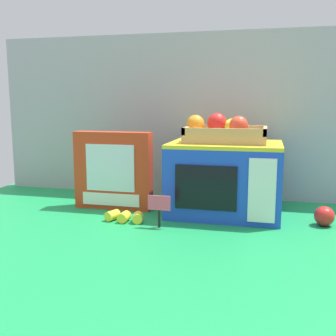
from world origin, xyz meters
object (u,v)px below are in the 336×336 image
(toy_microwave, at_px, (225,178))
(loose_toy_apple, at_px, (324,216))
(food_groups_crate, at_px, (224,132))
(loose_toy_banana, at_px, (125,217))
(cookie_set_box, at_px, (113,171))
(price_sign, at_px, (159,206))

(toy_microwave, xyz_separation_m, loose_toy_apple, (0.32, -0.08, -0.09))
(food_groups_crate, height_order, loose_toy_apple, food_groups_crate)
(food_groups_crate, xyz_separation_m, loose_toy_banana, (-0.29, -0.19, -0.26))
(toy_microwave, distance_m, loose_toy_banana, 0.37)
(toy_microwave, height_order, cookie_set_box, cookie_set_box)
(toy_microwave, height_order, loose_toy_apple, toy_microwave)
(toy_microwave, bearing_deg, food_groups_crate, 123.66)
(loose_toy_banana, bearing_deg, loose_toy_apple, 9.65)
(food_groups_crate, relative_size, loose_toy_apple, 4.41)
(cookie_set_box, relative_size, loose_toy_apple, 4.50)
(toy_microwave, distance_m, loose_toy_apple, 0.34)
(price_sign, xyz_separation_m, loose_toy_banana, (-0.12, 0.03, -0.05))
(toy_microwave, height_order, food_groups_crate, food_groups_crate)
(toy_microwave, xyz_separation_m, price_sign, (-0.18, -0.22, -0.06))
(food_groups_crate, xyz_separation_m, price_sign, (-0.17, -0.23, -0.21))
(price_sign, height_order, loose_toy_apple, price_sign)
(food_groups_crate, relative_size, cookie_set_box, 0.98)
(loose_toy_apple, bearing_deg, cookie_set_box, 176.37)
(price_sign, distance_m, loose_toy_apple, 0.51)
(cookie_set_box, height_order, loose_toy_apple, cookie_set_box)
(loose_toy_apple, bearing_deg, price_sign, -164.21)
(toy_microwave, distance_m, food_groups_crate, 0.16)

